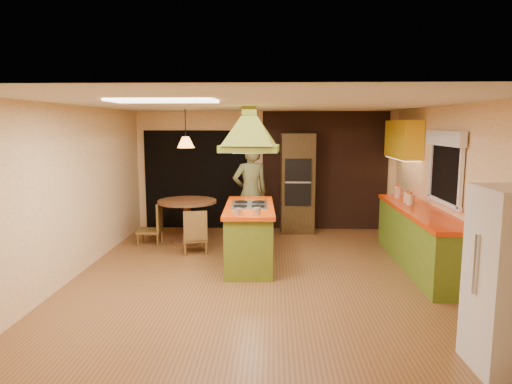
{
  "coord_description": "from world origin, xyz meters",
  "views": [
    {
      "loc": [
        0.15,
        -6.43,
        2.21
      ],
      "look_at": [
        -0.12,
        0.78,
        1.15
      ],
      "focal_mm": 32.0,
      "sensor_mm": 36.0,
      "label": 1
    }
  ],
  "objects_px": {
    "wall_oven": "(297,183)",
    "canister_large": "(398,192)",
    "kitchen_island": "(250,234)",
    "man": "(250,193)",
    "dining_table": "(187,213)"
  },
  "relations": [
    {
      "from": "wall_oven",
      "to": "canister_large",
      "type": "relative_size",
      "value": 10.22
    },
    {
      "from": "kitchen_island",
      "to": "wall_oven",
      "type": "distance_m",
      "value": 2.49
    },
    {
      "from": "man",
      "to": "canister_large",
      "type": "height_order",
      "value": "man"
    },
    {
      "from": "kitchen_island",
      "to": "man",
      "type": "height_order",
      "value": "man"
    },
    {
      "from": "kitchen_island",
      "to": "canister_large",
      "type": "bearing_deg",
      "value": 19.9
    },
    {
      "from": "kitchen_island",
      "to": "canister_large",
      "type": "height_order",
      "value": "canister_large"
    },
    {
      "from": "wall_oven",
      "to": "dining_table",
      "type": "xyz_separation_m",
      "value": [
        -2.11,
        -1.01,
        -0.45
      ]
    },
    {
      "from": "dining_table",
      "to": "kitchen_island",
      "type": "bearing_deg",
      "value": -45.32
    },
    {
      "from": "kitchen_island",
      "to": "man",
      "type": "distance_m",
      "value": 1.38
    },
    {
      "from": "kitchen_island",
      "to": "wall_oven",
      "type": "height_order",
      "value": "wall_oven"
    },
    {
      "from": "man",
      "to": "wall_oven",
      "type": "height_order",
      "value": "wall_oven"
    },
    {
      "from": "wall_oven",
      "to": "dining_table",
      "type": "distance_m",
      "value": 2.38
    },
    {
      "from": "man",
      "to": "dining_table",
      "type": "distance_m",
      "value": 1.24
    },
    {
      "from": "canister_large",
      "to": "kitchen_island",
      "type": "bearing_deg",
      "value": -158.2
    },
    {
      "from": "kitchen_island",
      "to": "dining_table",
      "type": "distance_m",
      "value": 1.76
    }
  ]
}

